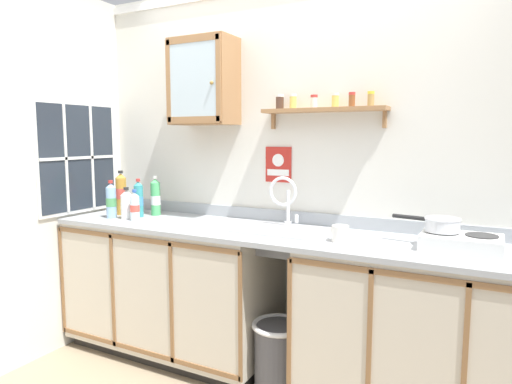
{
  "coord_description": "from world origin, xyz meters",
  "views": [
    {
      "loc": [
        1.15,
        -2.06,
        1.5
      ],
      "look_at": [
        -0.19,
        0.51,
        1.15
      ],
      "focal_mm": 31.92,
      "sensor_mm": 36.0,
      "label": 1
    }
  ],
  "objects_px": {
    "bottle_water_blue_0": "(111,201)",
    "bottle_juice_amber_2": "(121,194)",
    "saucepan": "(441,224)",
    "wall_cabinet": "(204,82)",
    "warning_sign": "(278,165)",
    "bottle_soda_green_4": "(156,197)",
    "hot_plate_stove": "(461,242)",
    "mug": "(340,233)",
    "bottle_opaque_white_1": "(127,205)",
    "bottle_detergent_teal_5": "(139,199)",
    "sink": "(279,232)",
    "bottle_water_clear_3": "(135,207)",
    "trash_bin": "(278,356)"
  },
  "relations": [
    {
      "from": "bottle_juice_amber_2",
      "to": "bottle_water_clear_3",
      "type": "bearing_deg",
      "value": -29.08
    },
    {
      "from": "sink",
      "to": "wall_cabinet",
      "type": "height_order",
      "value": "wall_cabinet"
    },
    {
      "from": "hot_plate_stove",
      "to": "saucepan",
      "type": "relative_size",
      "value": 1.1
    },
    {
      "from": "saucepan",
      "to": "trash_bin",
      "type": "bearing_deg",
      "value": -168.4
    },
    {
      "from": "wall_cabinet",
      "to": "warning_sign",
      "type": "distance_m",
      "value": 0.76
    },
    {
      "from": "sink",
      "to": "bottle_detergent_teal_5",
      "type": "bearing_deg",
      "value": -178.45
    },
    {
      "from": "warning_sign",
      "to": "bottle_soda_green_4",
      "type": "bearing_deg",
      "value": -168.06
    },
    {
      "from": "bottle_soda_green_4",
      "to": "bottle_juice_amber_2",
      "type": "bearing_deg",
      "value": -158.95
    },
    {
      "from": "bottle_soda_green_4",
      "to": "wall_cabinet",
      "type": "bearing_deg",
      "value": 9.4
    },
    {
      "from": "mug",
      "to": "wall_cabinet",
      "type": "distance_m",
      "value": 1.41
    },
    {
      "from": "warning_sign",
      "to": "wall_cabinet",
      "type": "bearing_deg",
      "value": -166.12
    },
    {
      "from": "bottle_opaque_white_1",
      "to": "mug",
      "type": "height_order",
      "value": "bottle_opaque_white_1"
    },
    {
      "from": "sink",
      "to": "saucepan",
      "type": "bearing_deg",
      "value": 0.4
    },
    {
      "from": "warning_sign",
      "to": "mug",
      "type": "bearing_deg",
      "value": -35.43
    },
    {
      "from": "bottle_opaque_white_1",
      "to": "warning_sign",
      "type": "relative_size",
      "value": 0.94
    },
    {
      "from": "bottle_water_blue_0",
      "to": "bottle_juice_amber_2",
      "type": "xyz_separation_m",
      "value": [
        -0.04,
        0.14,
        0.03
      ]
    },
    {
      "from": "bottle_water_blue_0",
      "to": "bottle_juice_amber_2",
      "type": "distance_m",
      "value": 0.15
    },
    {
      "from": "bottle_opaque_white_1",
      "to": "bottle_juice_amber_2",
      "type": "relative_size",
      "value": 0.68
    },
    {
      "from": "bottle_soda_green_4",
      "to": "trash_bin",
      "type": "xyz_separation_m",
      "value": [
        1.1,
        -0.24,
        -0.85
      ]
    },
    {
      "from": "hot_plate_stove",
      "to": "bottle_juice_amber_2",
      "type": "relative_size",
      "value": 1.19
    },
    {
      "from": "sink",
      "to": "mug",
      "type": "height_order",
      "value": "sink"
    },
    {
      "from": "bottle_water_blue_0",
      "to": "bottle_water_clear_3",
      "type": "relative_size",
      "value": 1.24
    },
    {
      "from": "saucepan",
      "to": "mug",
      "type": "bearing_deg",
      "value": -165.1
    },
    {
      "from": "bottle_soda_green_4",
      "to": "bottle_detergent_teal_5",
      "type": "relative_size",
      "value": 1.06
    },
    {
      "from": "bottle_detergent_teal_5",
      "to": "trash_bin",
      "type": "distance_m",
      "value": 1.45
    },
    {
      "from": "saucepan",
      "to": "bottle_soda_green_4",
      "type": "relative_size",
      "value": 1.22
    },
    {
      "from": "hot_plate_stove",
      "to": "mug",
      "type": "distance_m",
      "value": 0.61
    },
    {
      "from": "bottle_water_blue_0",
      "to": "trash_bin",
      "type": "relative_size",
      "value": 0.63
    },
    {
      "from": "bottle_water_blue_0",
      "to": "wall_cabinet",
      "type": "distance_m",
      "value": 1.05
    },
    {
      "from": "sink",
      "to": "bottle_soda_green_4",
      "type": "distance_m",
      "value": 1.04
    },
    {
      "from": "bottle_juice_amber_2",
      "to": "mug",
      "type": "height_order",
      "value": "bottle_juice_amber_2"
    },
    {
      "from": "saucepan",
      "to": "wall_cabinet",
      "type": "distance_m",
      "value": 1.76
    },
    {
      "from": "bottle_water_blue_0",
      "to": "wall_cabinet",
      "type": "relative_size",
      "value": 0.46
    },
    {
      "from": "wall_cabinet",
      "to": "bottle_detergent_teal_5",
      "type": "bearing_deg",
      "value": -159.2
    },
    {
      "from": "warning_sign",
      "to": "bottle_water_blue_0",
      "type": "bearing_deg",
      "value": -158.81
    },
    {
      "from": "mug",
      "to": "wall_cabinet",
      "type": "bearing_deg",
      "value": 165.75
    },
    {
      "from": "hot_plate_stove",
      "to": "bottle_water_clear_3",
      "type": "bearing_deg",
      "value": -175.9
    },
    {
      "from": "bottle_water_clear_3",
      "to": "trash_bin",
      "type": "height_order",
      "value": "bottle_water_clear_3"
    },
    {
      "from": "bottle_opaque_white_1",
      "to": "mug",
      "type": "bearing_deg",
      "value": 0.36
    },
    {
      "from": "mug",
      "to": "sink",
      "type": "bearing_deg",
      "value": 163.3
    },
    {
      "from": "sink",
      "to": "warning_sign",
      "type": "relative_size",
      "value": 2.09
    },
    {
      "from": "bottle_water_clear_3",
      "to": "warning_sign",
      "type": "relative_size",
      "value": 0.91
    },
    {
      "from": "warning_sign",
      "to": "trash_bin",
      "type": "relative_size",
      "value": 0.56
    },
    {
      "from": "saucepan",
      "to": "bottle_water_clear_3",
      "type": "relative_size",
      "value": 1.64
    },
    {
      "from": "bottle_water_blue_0",
      "to": "warning_sign",
      "type": "bearing_deg",
      "value": 21.19
    },
    {
      "from": "bottle_juice_amber_2",
      "to": "warning_sign",
      "type": "relative_size",
      "value": 1.38
    },
    {
      "from": "wall_cabinet",
      "to": "warning_sign",
      "type": "height_order",
      "value": "wall_cabinet"
    },
    {
      "from": "bottle_soda_green_4",
      "to": "bottle_detergent_teal_5",
      "type": "height_order",
      "value": "bottle_soda_green_4"
    },
    {
      "from": "bottle_water_clear_3",
      "to": "hot_plate_stove",
      "type": "bearing_deg",
      "value": 4.1
    },
    {
      "from": "wall_cabinet",
      "to": "bottle_soda_green_4",
      "type": "bearing_deg",
      "value": -170.6
    }
  ]
}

